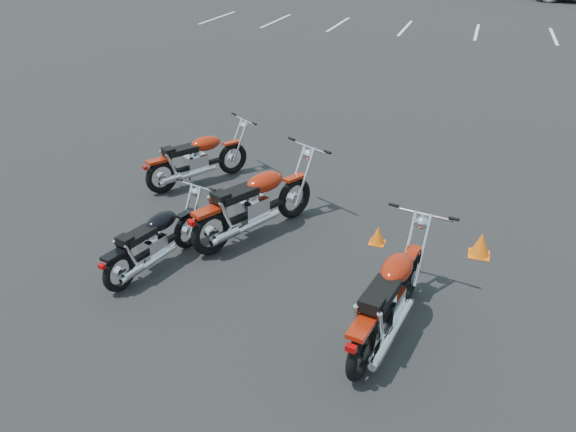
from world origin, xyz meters
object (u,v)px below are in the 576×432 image
(motorcycle_second_black, at_px, (155,241))
(motorcycle_third_red, at_px, (255,203))
(motorcycle_rear_red, at_px, (389,298))
(motorcycle_front_red, at_px, (198,159))

(motorcycle_second_black, xyz_separation_m, motorcycle_third_red, (0.94, 1.27, 0.11))
(motorcycle_second_black, distance_m, motorcycle_third_red, 1.59)
(motorcycle_rear_red, bearing_deg, motorcycle_second_black, 173.29)
(motorcycle_second_black, bearing_deg, motorcycle_rear_red, -6.71)
(motorcycle_second_black, relative_size, motorcycle_rear_red, 0.83)
(motorcycle_front_red, bearing_deg, motorcycle_rear_red, -37.92)
(motorcycle_front_red, height_order, motorcycle_third_red, motorcycle_third_red)
(motorcycle_third_red, bearing_deg, motorcycle_rear_red, -35.98)
(motorcycle_third_red, bearing_deg, motorcycle_front_red, 139.59)
(motorcycle_front_red, relative_size, motorcycle_second_black, 1.04)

